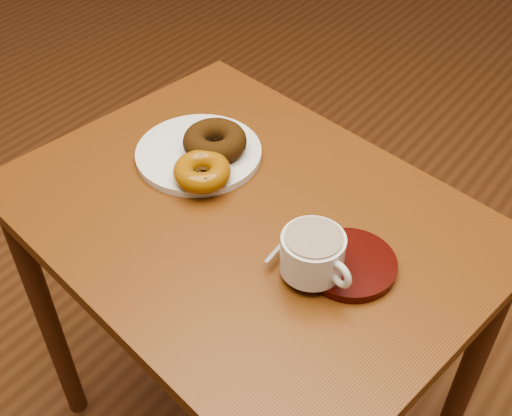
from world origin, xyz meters
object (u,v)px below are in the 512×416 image
Objects in this scene: cafe_table at (247,260)px; donut_plate at (199,153)px; coffee_cup at (313,253)px; saucer at (350,264)px.

donut_plate is (-0.16, 0.06, 0.13)m from cafe_table.
donut_plate is 0.34m from coffee_cup.
coffee_cup is at bearing -127.13° from saucer.
saucer is at bearing 65.84° from coffee_cup.
saucer is at bearing 7.44° from cafe_table.
donut_plate is at bearing 166.36° from cafe_table.
cafe_table is 6.96× the size of coffee_cup.
coffee_cup reaches higher than cafe_table.
donut_plate is at bearing 170.12° from saucer.
coffee_cup is (0.16, -0.05, 0.17)m from cafe_table.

